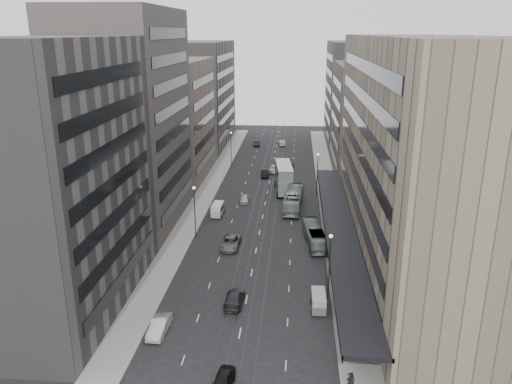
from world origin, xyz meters
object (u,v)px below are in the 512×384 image
(double_decker, at_px, (284,177))
(bus_far, at_px, (293,200))
(sedan_0, at_px, (223,382))
(pedestrian, at_px, (351,382))
(bus_near, at_px, (314,235))
(panel_van, at_px, (218,209))
(sedan_1, at_px, (159,326))
(vw_microbus, at_px, (318,301))
(sedan_2, at_px, (231,243))

(double_decker, bearing_deg, bus_far, -84.34)
(bus_far, xyz_separation_m, double_decker, (-2.01, 9.83, 1.35))
(sedan_0, relative_size, pedestrian, 2.06)
(bus_far, distance_m, pedestrian, 48.28)
(double_decker, distance_m, pedestrian, 58.31)
(bus_near, height_order, panel_van, bus_near)
(double_decker, relative_size, sedan_1, 2.25)
(vw_microbus, distance_m, sedan_1, 18.01)
(double_decker, bearing_deg, sedan_0, -99.64)
(vw_microbus, distance_m, pedestrian, 14.03)
(sedan_1, xyz_separation_m, pedestrian, (19.24, -7.76, 0.39))
(sedan_1, height_order, pedestrian, pedestrian)
(bus_near, height_order, double_decker, double_decker)
(bus_far, bearing_deg, sedan_2, 67.24)
(pedestrian, bearing_deg, sedan_2, -79.20)
(double_decker, relative_size, vw_microbus, 2.78)
(vw_microbus, xyz_separation_m, pedestrian, (2.29, -13.84, 0.03))
(bus_far, xyz_separation_m, sedan_2, (-9.06, -17.84, -0.91))
(bus_far, distance_m, vw_microbus, 34.28)
(vw_microbus, relative_size, pedestrian, 1.88)
(bus_far, height_order, double_decker, double_decker)
(sedan_2, bearing_deg, bus_near, 11.71)
(vw_microbus, xyz_separation_m, sedan_0, (-9.02, -14.16, -0.43))
(sedan_2, bearing_deg, pedestrian, -63.04)
(vw_microbus, relative_size, sedan_2, 0.67)
(panel_van, xyz_separation_m, sedan_2, (3.92, -12.89, -0.50))
(sedan_0, height_order, sedan_1, sedan_1)
(bus_near, xyz_separation_m, bus_far, (-3.27, 15.53, 0.27))
(bus_near, distance_m, sedan_0, 33.99)
(sedan_2, height_order, pedestrian, pedestrian)
(bus_far, relative_size, pedestrian, 6.00)
(bus_near, distance_m, bus_far, 15.88)
(bus_near, relative_size, vw_microbus, 2.68)
(double_decker, xyz_separation_m, sedan_0, (-3.78, -58.11, -2.33))
(panel_van, distance_m, sedan_0, 43.93)
(bus_far, bearing_deg, sedan_1, 75.32)
(panel_van, xyz_separation_m, pedestrian, (18.50, -43.01, -0.12))
(double_decker, bearing_deg, pedestrian, -88.49)
(bus_near, relative_size, panel_van, 2.70)
(sedan_0, height_order, pedestrian, pedestrian)
(panel_van, xyz_separation_m, sedan_0, (7.19, -43.33, -0.57))
(sedan_1, bearing_deg, pedestrian, -19.88)
(bus_far, xyz_separation_m, sedan_0, (-5.79, -48.28, -0.98))
(sedan_1, distance_m, sedan_2, 22.84)
(bus_far, xyz_separation_m, vw_microbus, (3.23, -34.12, -0.56))
(pedestrian, bearing_deg, vw_microbus, -95.63)
(panel_van, distance_m, sedan_1, 35.26)
(vw_microbus, distance_m, panel_van, 33.37)
(bus_near, relative_size, sedan_0, 2.44)
(panel_van, bearing_deg, vw_microbus, -58.34)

